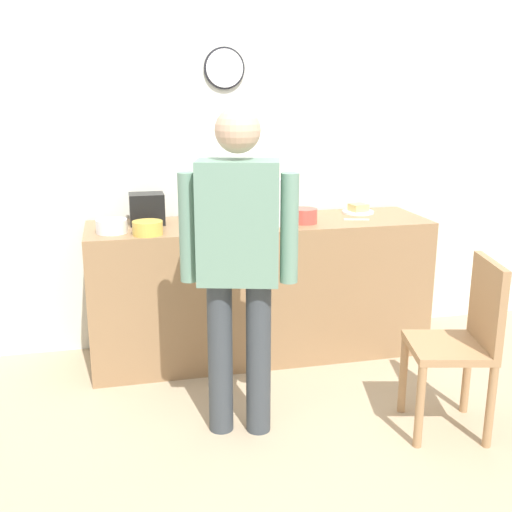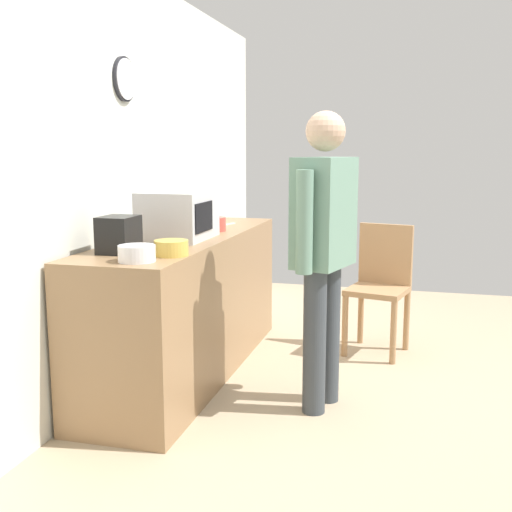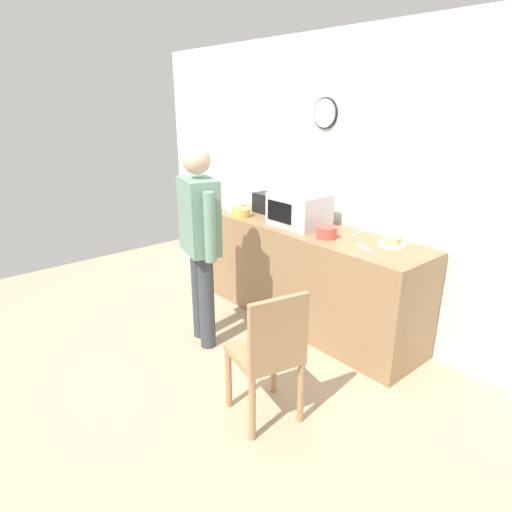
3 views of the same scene
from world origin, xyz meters
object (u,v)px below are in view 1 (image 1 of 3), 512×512
cereal_bowl (304,216)px  fork_utensil (356,219)px  wooden_chair (464,338)px  spoon_utensil (305,213)px  toaster (147,209)px  salad_bowl (148,228)px  microwave (239,201)px  mixing_bowl (112,226)px  sandwich_plate (358,210)px  person_standing (239,252)px

cereal_bowl → fork_utensil: size_ratio=1.02×
fork_utensil → wooden_chair: 1.21m
wooden_chair → spoon_utensil: bearing=106.7°
toaster → salad_bowl: bearing=-93.0°
spoon_utensil → salad_bowl: bearing=-159.9°
microwave → mixing_bowl: bearing=-172.9°
sandwich_plate → salad_bowl: 1.53m
fork_utensil → mixing_bowl: bearing=-179.2°
salad_bowl → person_standing: (0.40, -0.75, 0.02)m
wooden_chair → toaster: bearing=139.2°
person_standing → toaster: bearing=110.1°
salad_bowl → toaster: size_ratio=0.83×
toaster → cereal_bowl: bearing=-11.4°
person_standing → wooden_chair: size_ratio=1.80×
fork_utensil → wooden_chair: wooden_chair is taller
salad_bowl → microwave: bearing=18.4°
microwave → person_standing: bearing=-101.7°
microwave → salad_bowl: (-0.60, -0.20, -0.11)m
spoon_utensil → microwave: bearing=-157.9°
salad_bowl → person_standing: bearing=-61.7°
salad_bowl → spoon_utensil: bearing=20.1°
mixing_bowl → toaster: bearing=43.3°
sandwich_plate → wooden_chair: (0.05, -1.35, -0.43)m
toaster → person_standing: 1.13m
spoon_utensil → wooden_chair: bearing=-73.3°
sandwich_plate → spoon_utensil: bearing=170.6°
cereal_bowl → mixing_bowl: bearing=-179.4°
fork_utensil → wooden_chair: bearing=-82.2°
sandwich_plate → cereal_bowl: bearing=-153.6°
microwave → mixing_bowl: microwave is taller
salad_bowl → spoon_utensil: (1.12, 0.41, -0.04)m
salad_bowl → fork_utensil: size_ratio=1.07×
person_standing → cereal_bowl: bearing=54.6°
salad_bowl → toaster: 0.32m
sandwich_plate → wooden_chair: 1.42m
microwave → fork_utensil: 0.80m
salad_bowl → cereal_bowl: size_ratio=1.06×
microwave → person_standing: 0.98m
microwave → toaster: bearing=169.2°
microwave → wooden_chair: bearing=-52.0°
fork_utensil → sandwich_plate: bearing=65.1°
salad_bowl → fork_utensil: (1.39, 0.12, -0.04)m
mixing_bowl → person_standing: size_ratio=0.11×
fork_utensil → spoon_utensil: bearing=133.1°
spoon_utensil → person_standing: size_ratio=0.10×
spoon_utensil → mixing_bowl: bearing=-166.8°
mixing_bowl → spoon_utensil: bearing=13.2°
microwave → person_standing: person_standing is taller
microwave → wooden_chair: 1.63m
microwave → spoon_utensil: microwave is taller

